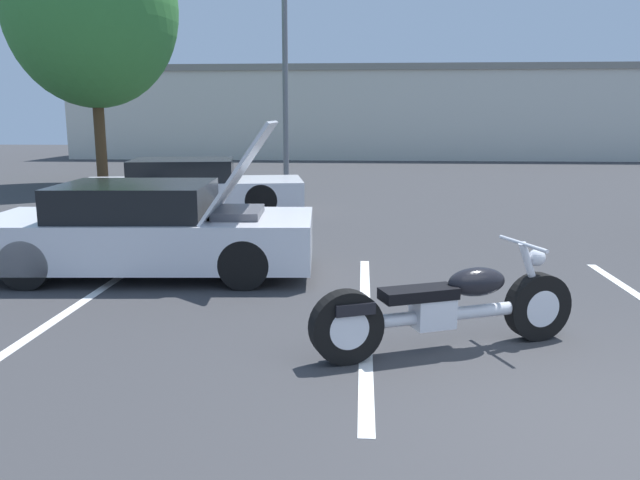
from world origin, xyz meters
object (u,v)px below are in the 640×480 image
(light_pole, at_px, (287,44))
(tree_background, at_px, (91,8))
(motorcycle, at_px, (447,308))
(show_car_hood_open, at_px, (151,230))
(parked_car_left_row, at_px, (190,186))

(light_pole, height_order, tree_background, tree_background)
(motorcycle, height_order, show_car_hood_open, show_car_hood_open)
(motorcycle, bearing_deg, light_pole, 80.56)
(light_pole, bearing_deg, parked_car_left_row, -100.56)
(show_car_hood_open, bearing_deg, light_pole, 84.60)
(motorcycle, relative_size, show_car_hood_open, 0.56)
(light_pole, relative_size, motorcycle, 3.23)
(motorcycle, distance_m, parked_car_left_row, 9.15)
(light_pole, xyz_separation_m, parked_car_left_row, (-1.32, -7.10, -3.76))
(show_car_hood_open, bearing_deg, tree_background, 112.08)
(light_pole, height_order, show_car_hood_open, light_pole)
(light_pole, xyz_separation_m, motorcycle, (3.20, -15.06, -3.92))
(show_car_hood_open, bearing_deg, parked_car_left_row, 96.42)
(show_car_hood_open, relative_size, parked_car_left_row, 0.87)
(light_pole, xyz_separation_m, show_car_hood_open, (-0.34, -12.53, -3.72))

